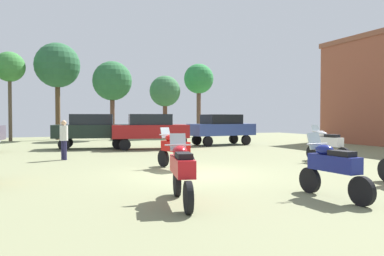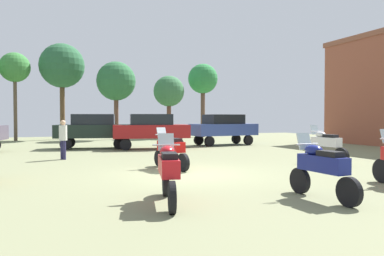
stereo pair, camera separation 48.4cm
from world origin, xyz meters
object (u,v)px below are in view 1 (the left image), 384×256
motorcycle_1 (333,167)px  motorcycle_4 (327,144)px  car_4 (221,127)px  car_1 (92,128)px  tree_7 (112,81)px  tree_8 (10,68)px  tree_4 (165,92)px  car_2 (150,129)px  tree_1 (57,66)px  tree_5 (199,80)px  motorcycle_2 (182,170)px  person_1 (64,137)px  motorcycle_6 (175,149)px

motorcycle_1 → motorcycle_4: size_ratio=0.96×
motorcycle_1 → car_4: car_4 is taller
motorcycle_4 → car_1: 13.08m
tree_7 → tree_8: bearing=172.1°
tree_4 → tree_7: bearing=-175.0°
motorcycle_1 → car_1: car_1 is taller
motorcycle_1 → car_2: (-0.07, 14.28, 0.46)m
car_1 → car_2: 3.40m
tree_1 → tree_7: (4.10, -1.64, -1.24)m
tree_5 → tree_1: bearing=177.0°
motorcycle_2 → tree_5: (11.00, 24.22, 4.53)m
motorcycle_4 → car_2: 10.17m
tree_5 → motorcycle_1: bearing=-107.1°
motorcycle_2 → car_2: 13.81m
car_2 → car_4: (5.20, 1.19, 0.00)m
motorcycle_4 → person_1: bearing=147.1°
car_4 → tree_5: (2.58, 9.61, 4.08)m
motorcycle_6 → car_1: car_1 is taller
car_1 → tree_8: size_ratio=0.67×
car_2 → tree_5: size_ratio=0.68×
motorcycle_1 → motorcycle_4: motorcycle_4 is taller
person_1 → tree_7: tree_7 is taller
tree_1 → tree_4: 9.03m
car_4 → tree_5: size_ratio=0.66×
motorcycle_4 → car_2: bearing=112.6°
tree_5 → motorcycle_6: bearing=-115.9°
motorcycle_6 → car_2: car_2 is taller
car_2 → tree_1: 13.16m
car_2 → tree_8: size_ratio=0.67×
motorcycle_1 → motorcycle_6: (-1.62, 5.89, 0.00)m
motorcycle_2 → car_2: (3.22, 13.42, 0.45)m
person_1 → tree_5: size_ratio=0.25×
motorcycle_1 → tree_8: size_ratio=0.31×
car_1 → car_2: bearing=-104.9°
tree_8 → tree_7: bearing=-7.9°
motorcycle_2 → tree_1: (-1.19, 24.86, 5.24)m
tree_7 → motorcycle_4: bearing=-75.0°
motorcycle_2 → car_4: bearing=72.9°
car_4 → tree_8: size_ratio=0.66×
motorcycle_2 → car_4: car_4 is taller
motorcycle_1 → motorcycle_6: 6.11m
motorcycle_1 → car_1: bearing=98.6°
tree_4 → tree_8: tree_8 is taller
motorcycle_1 → tree_5: 26.63m
car_1 → tree_4: tree_4 is taller
motorcycle_1 → car_4: size_ratio=0.48×
motorcycle_2 → motorcycle_6: 5.30m
motorcycle_4 → motorcycle_2: bearing=-156.1°
tree_8 → car_2: bearing=-54.1°
tree_8 → person_1: bearing=-78.9°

